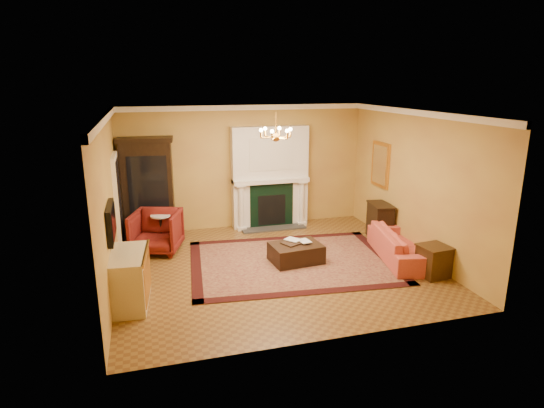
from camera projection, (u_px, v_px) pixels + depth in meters
name	position (u px, v px, depth m)	size (l,w,h in m)	color
floor	(276.00, 266.00, 9.02)	(6.00, 5.50, 0.02)	brown
ceiling	(276.00, 112.00, 8.23)	(6.00, 5.50, 0.02)	white
wall_back	(245.00, 167.00, 11.19)	(6.00, 0.02, 3.00)	gold
wall_front	(333.00, 240.00, 6.06)	(6.00, 0.02, 3.00)	gold
wall_left	(108.00, 204.00, 7.84)	(0.02, 5.50, 3.00)	gold
wall_right	(415.00, 183.00, 9.41)	(0.02, 5.50, 3.00)	gold
fireplace	(270.00, 179.00, 11.25)	(1.90, 0.70, 2.50)	silver
crown_molding	(263.00, 112.00, 9.13)	(6.00, 5.50, 0.12)	white
doorway	(118.00, 204.00, 9.55)	(0.08, 1.05, 2.10)	white
tv_panel	(111.00, 222.00, 7.34)	(0.09, 0.95, 0.58)	black
gilt_mirror	(380.00, 165.00, 10.66)	(0.06, 0.76, 1.05)	gold
chandelier	(276.00, 134.00, 8.33)	(0.63, 0.55, 0.53)	#B88332
oriental_rug	(292.00, 262.00, 9.22)	(4.04, 3.03, 0.02)	#450E18
china_cabinet	(148.00, 191.00, 10.43)	(1.12, 0.51, 2.24)	black
wingback_armchair	(156.00, 230.00, 9.65)	(0.96, 0.90, 0.99)	maroon
pedestal_table	(161.00, 229.00, 9.86)	(0.43, 0.43, 0.76)	black
commode	(129.00, 279.00, 7.40)	(0.56, 1.18, 0.88)	#BFB48C
coral_sofa	(401.00, 240.00, 9.28)	(2.06, 0.60, 0.80)	#CF5341
end_table	(433.00, 262.00, 8.50)	(0.49, 0.49, 0.57)	#39240F
console_table	(380.00, 222.00, 10.49)	(0.41, 0.72, 0.80)	black
leather_ottoman	(296.00, 253.00, 9.16)	(0.99, 0.72, 0.37)	black
ottoman_tray	(293.00, 243.00, 9.15)	(0.40, 0.31, 0.03)	black
book_a	(290.00, 235.00, 9.12)	(0.23, 0.03, 0.30)	gray
book_b	(300.00, 236.00, 9.11)	(0.21, 0.02, 0.28)	gray
topiary_left	(242.00, 169.00, 10.95)	(0.18, 0.18, 0.48)	gray
topiary_right	(292.00, 168.00, 11.28)	(0.16, 0.16, 0.42)	gray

